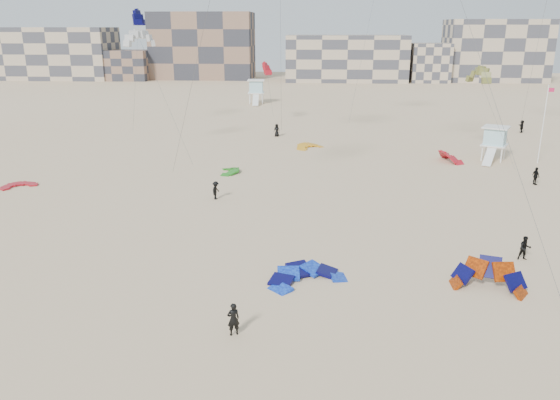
# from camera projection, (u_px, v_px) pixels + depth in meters

# --- Properties ---
(ground) EXTENTS (320.00, 320.00, 0.00)m
(ground) POSITION_uv_depth(u_px,v_px,m) (264.00, 324.00, 26.96)
(ground) COLOR #CCAF89
(ground) RESTS_ON ground
(kite_ground_blue) EXTENTS (6.08, 6.18, 2.13)m
(kite_ground_blue) POSITION_uv_depth(u_px,v_px,m) (306.00, 280.00, 31.56)
(kite_ground_blue) COLOR blue
(kite_ground_blue) RESTS_ON ground
(kite_ground_orange) EXTENTS (5.14, 5.08, 4.09)m
(kite_ground_orange) POSITION_uv_depth(u_px,v_px,m) (487.00, 289.00, 30.54)
(kite_ground_orange) COLOR #D34102
(kite_ground_orange) RESTS_ON ground
(kite_ground_red) EXTENTS (4.09, 4.13, 0.57)m
(kite_ground_red) POSITION_uv_depth(u_px,v_px,m) (19.00, 187.00, 50.10)
(kite_ground_red) COLOR #BC042B
(kite_ground_red) RESTS_ON ground
(kite_ground_green) EXTENTS (3.31, 3.12, 1.24)m
(kite_ground_green) POSITION_uv_depth(u_px,v_px,m) (229.00, 172.00, 55.05)
(kite_ground_green) COLOR #1B821D
(kite_ground_green) RESTS_ON ground
(kite_ground_red_far) EXTENTS (4.35, 4.24, 3.45)m
(kite_ground_red_far) POSITION_uv_depth(u_px,v_px,m) (450.00, 161.00, 59.60)
(kite_ground_red_far) COLOR #BC042B
(kite_ground_red_far) RESTS_ON ground
(kite_ground_yellow) EXTENTS (5.03, 5.03, 1.60)m
(kite_ground_yellow) POSITION_uv_depth(u_px,v_px,m) (309.00, 148.00, 66.26)
(kite_ground_yellow) COLOR orange
(kite_ground_yellow) RESTS_ON ground
(kitesurfer_main) EXTENTS (0.71, 0.61, 1.65)m
(kitesurfer_main) POSITION_uv_depth(u_px,v_px,m) (233.00, 319.00, 25.74)
(kitesurfer_main) COLOR black
(kitesurfer_main) RESTS_ON ground
(kitesurfer_b) EXTENTS (0.77, 0.60, 1.56)m
(kitesurfer_b) POSITION_uv_depth(u_px,v_px,m) (525.00, 248.00, 34.13)
(kitesurfer_b) COLOR black
(kitesurfer_b) RESTS_ON ground
(kitesurfer_c) EXTENTS (0.83, 1.13, 1.56)m
(kitesurfer_c) POSITION_uv_depth(u_px,v_px,m) (216.00, 190.00, 46.24)
(kitesurfer_c) COLOR black
(kitesurfer_c) RESTS_ON ground
(kitesurfer_d) EXTENTS (0.64, 1.05, 1.67)m
(kitesurfer_d) POSITION_uv_depth(u_px,v_px,m) (536.00, 176.00, 50.46)
(kitesurfer_d) COLOR black
(kitesurfer_d) RESTS_ON ground
(kitesurfer_e) EXTENTS (0.94, 0.74, 1.69)m
(kitesurfer_e) POSITION_uv_depth(u_px,v_px,m) (277.00, 130.00, 72.94)
(kitesurfer_e) COLOR black
(kitesurfer_e) RESTS_ON ground
(kitesurfer_f) EXTENTS (0.64, 1.64, 1.73)m
(kitesurfer_f) POSITION_uv_depth(u_px,v_px,m) (522.00, 126.00, 75.65)
(kitesurfer_f) COLOR black
(kitesurfer_f) RESTS_ON ground
(kite_fly_grey) EXTENTS (9.75, 11.54, 12.83)m
(kite_fly_grey) POSITION_uv_depth(u_px,v_px,m) (140.00, 40.00, 59.71)
(kite_fly_grey) COLOR silver
(kite_fly_grey) RESTS_ON ground
(kite_fly_olive) EXTENTS (4.32, 12.18, 9.14)m
(kite_fly_olive) POSITION_uv_depth(u_px,v_px,m) (479.00, 76.00, 59.31)
(kite_fly_olive) COLOR olive
(kite_fly_olive) RESTS_ON ground
(kite_fly_navy) EXTENTS (4.47, 9.56, 15.36)m
(kite_fly_navy) POSITION_uv_depth(u_px,v_px,m) (139.00, 19.00, 73.65)
(kite_fly_navy) COLOR #070647
(kite_fly_navy) RESTS_ON ground
(kite_fly_red) EXTENTS (4.09, 3.96, 8.47)m
(kite_fly_red) POSITION_uv_depth(u_px,v_px,m) (267.00, 69.00, 81.09)
(kite_fly_red) COLOR #BC042B
(kite_fly_red) RESTS_ON ground
(lifeguard_tower_near) EXTENTS (3.53, 5.57, 3.72)m
(lifeguard_tower_near) POSITION_uv_depth(u_px,v_px,m) (495.00, 144.00, 59.61)
(lifeguard_tower_near) COLOR white
(lifeguard_tower_near) RESTS_ON ground
(lifeguard_tower_far) EXTENTS (3.36, 6.21, 4.48)m
(lifeguard_tower_far) POSITION_uv_depth(u_px,v_px,m) (256.00, 92.00, 104.29)
(lifeguard_tower_far) COLOR white
(lifeguard_tower_far) RESTS_ON ground
(flagpole) EXTENTS (0.68, 0.10, 8.32)m
(flagpole) POSITION_uv_depth(u_px,v_px,m) (543.00, 123.00, 57.44)
(flagpole) COLOR white
(flagpole) RESTS_ON ground
(condo_west_a) EXTENTS (30.00, 15.00, 14.00)m
(condo_west_a) POSITION_uv_depth(u_px,v_px,m) (60.00, 53.00, 152.98)
(condo_west_a) COLOR tan
(condo_west_a) RESTS_ON ground
(condo_west_b) EXTENTS (28.00, 14.00, 18.00)m
(condo_west_b) POSITION_uv_depth(u_px,v_px,m) (203.00, 46.00, 153.60)
(condo_west_b) COLOR #84634F
(condo_west_b) RESTS_ON ground
(condo_mid) EXTENTS (32.00, 16.00, 12.00)m
(condo_mid) POSITION_uv_depth(u_px,v_px,m) (346.00, 58.00, 148.13)
(condo_mid) COLOR tan
(condo_mid) RESTS_ON ground
(condo_east) EXTENTS (26.00, 14.00, 16.00)m
(condo_east) POSITION_uv_depth(u_px,v_px,m) (495.00, 51.00, 146.85)
(condo_east) COLOR tan
(condo_east) RESTS_ON ground
(condo_fill_left) EXTENTS (12.00, 10.00, 8.00)m
(condo_fill_left) POSITION_uv_depth(u_px,v_px,m) (128.00, 65.00, 150.70)
(condo_fill_left) COLOR #84634F
(condo_fill_left) RESTS_ON ground
(condo_fill_right) EXTENTS (10.00, 10.00, 10.00)m
(condo_fill_right) POSITION_uv_depth(u_px,v_px,m) (429.00, 63.00, 145.12)
(condo_fill_right) COLOR tan
(condo_fill_right) RESTS_ON ground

